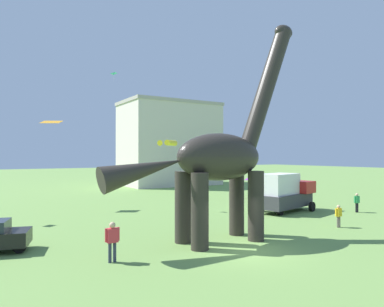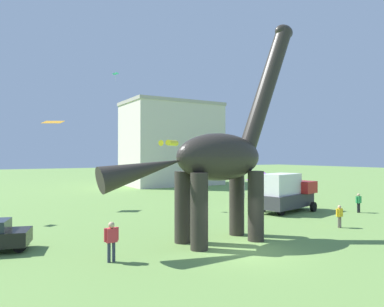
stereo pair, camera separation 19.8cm
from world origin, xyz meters
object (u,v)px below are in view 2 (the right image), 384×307
(person_photographer, at_px, (339,214))
(festival_canopy_tent, at_px, (262,175))
(person_watching_child, at_px, (111,238))
(kite_trailing, at_px, (53,122))
(kite_far_right, at_px, (170,143))
(dinosaur_sculpture, at_px, (219,157))
(parked_box_truck, at_px, (286,192))
(kite_near_low, at_px, (115,74))
(person_far_spectator, at_px, (359,201))

(person_photographer, distance_m, festival_canopy_tent, 15.61)
(person_watching_child, xyz_separation_m, kite_trailing, (0.54, 18.21, 6.61))
(kite_far_right, xyz_separation_m, kite_trailing, (-8.44, 6.36, 1.90))
(dinosaur_sculpture, bearing_deg, person_watching_child, 174.22)
(parked_box_truck, relative_size, kite_far_right, 3.29)
(kite_near_low, xyz_separation_m, kite_trailing, (-5.86, -0.40, -5.09))
(parked_box_truck, relative_size, person_watching_child, 3.34)
(kite_near_low, relative_size, kite_far_right, 0.46)
(person_far_spectator, bearing_deg, festival_canopy_tent, 138.09)
(person_watching_child, bearing_deg, parked_box_truck, -123.09)
(dinosaur_sculpture, relative_size, parked_box_truck, 2.15)
(dinosaur_sculpture, xyz_separation_m, parked_box_truck, (10.65, 5.47, -2.98))
(person_photographer, xyz_separation_m, festival_canopy_tent, (6.14, 14.26, 1.66))
(kite_far_right, bearing_deg, person_photographer, -63.21)
(dinosaur_sculpture, height_order, kite_far_right, dinosaur_sculpture)
(dinosaur_sculpture, relative_size, person_photographer, 8.73)
(dinosaur_sculpture, height_order, parked_box_truck, dinosaur_sculpture)
(person_far_spectator, bearing_deg, kite_far_right, -169.78)
(kite_far_right, bearing_deg, person_far_spectator, -35.35)
(festival_canopy_tent, bearing_deg, dinosaur_sculpture, -138.57)
(dinosaur_sculpture, bearing_deg, kite_trailing, 96.44)
(person_far_spectator, xyz_separation_m, kite_near_low, (-15.36, 15.83, 11.82))
(person_far_spectator, height_order, kite_far_right, kite_far_right)
(person_watching_child, distance_m, kite_trailing, 19.38)
(person_far_spectator, distance_m, kite_near_low, 25.03)
(kite_near_low, xyz_separation_m, kite_far_right, (2.58, -6.76, -7.00))
(person_watching_child, distance_m, festival_canopy_tent, 25.47)
(kite_near_low, bearing_deg, person_photographer, -65.26)
(person_far_spectator, xyz_separation_m, person_photographer, (-6.63, -3.12, -0.07))
(kite_trailing, bearing_deg, person_photographer, -51.80)
(person_photographer, distance_m, kite_near_low, 24.02)
(kite_far_right, relative_size, kite_trailing, 0.85)
(person_watching_child, relative_size, kite_near_low, 2.16)
(person_photographer, relative_size, kite_near_low, 1.78)
(person_photographer, xyz_separation_m, kite_trailing, (-14.60, 18.55, 6.80))
(dinosaur_sculpture, xyz_separation_m, kite_trailing, (-5.66, 17.60, 3.06))
(parked_box_truck, relative_size, kite_near_low, 7.23)
(person_photographer, relative_size, festival_canopy_tent, 0.47)
(dinosaur_sculpture, relative_size, festival_canopy_tent, 4.06)
(parked_box_truck, distance_m, person_far_spectator, 5.96)
(person_far_spectator, relative_size, kite_trailing, 0.74)
(parked_box_truck, xyz_separation_m, person_watching_child, (-16.86, -6.08, -0.57))
(person_far_spectator, relative_size, person_photographer, 1.08)
(kite_near_low, distance_m, kite_trailing, 7.78)
(person_photographer, height_order, kite_far_right, kite_far_right)
(kite_far_right, bearing_deg, festival_canopy_tent, 9.53)
(kite_near_low, distance_m, kite_far_right, 10.06)
(dinosaur_sculpture, distance_m, kite_trailing, 18.74)
(person_watching_child, relative_size, person_photographer, 1.21)
(parked_box_truck, height_order, kite_far_right, kite_far_right)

